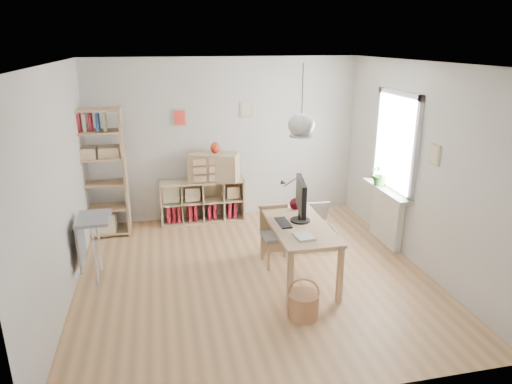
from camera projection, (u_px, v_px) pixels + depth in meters
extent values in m
plane|color=tan|center=(253.00, 275.00, 6.02)|extent=(4.50, 4.50, 0.00)
plane|color=silver|center=(226.00, 140.00, 7.68)|extent=(4.50, 0.00, 4.50)
plane|color=silver|center=(313.00, 258.00, 3.51)|extent=(4.50, 0.00, 4.50)
plane|color=silver|center=(58.00, 189.00, 5.15)|extent=(0.00, 4.50, 4.50)
plane|color=silver|center=(419.00, 167.00, 6.04)|extent=(0.00, 4.50, 4.50)
plane|color=white|center=(253.00, 63.00, 5.17)|extent=(4.50, 4.50, 0.00)
cylinder|color=black|center=(302.00, 94.00, 5.25)|extent=(0.01, 0.01, 0.68)
ellipsoid|color=white|center=(301.00, 125.00, 5.36)|extent=(0.32, 0.32, 0.27)
cube|color=white|center=(397.00, 143.00, 6.53)|extent=(0.03, 1.00, 1.30)
cube|color=white|center=(416.00, 151.00, 6.03)|extent=(0.06, 0.08, 1.46)
cube|color=white|center=(378.00, 135.00, 7.03)|extent=(0.06, 0.08, 1.46)
cube|color=white|center=(400.00, 94.00, 6.31)|extent=(0.06, 1.16, 0.08)
cube|color=white|center=(391.00, 188.00, 6.75)|extent=(0.06, 1.16, 0.08)
cube|color=white|center=(387.00, 217.00, 6.89)|extent=(0.10, 0.80, 0.80)
cube|color=white|center=(386.00, 191.00, 6.74)|extent=(0.22, 1.20, 0.06)
cube|color=tan|center=(298.00, 225.00, 5.76)|extent=(0.70, 1.50, 0.04)
cube|color=tan|center=(290.00, 280.00, 5.17)|extent=(0.06, 0.06, 0.71)
cube|color=tan|center=(263.00, 232.00, 6.47)|extent=(0.06, 0.06, 0.71)
cube|color=tan|center=(340.00, 275.00, 5.29)|extent=(0.06, 0.06, 0.71)
cube|color=tan|center=(303.00, 229.00, 6.59)|extent=(0.06, 0.06, 0.71)
cube|color=#D0B989|center=(203.00, 220.00, 7.82)|extent=(1.40, 0.38, 0.03)
cube|color=#D0B989|center=(202.00, 182.00, 7.60)|extent=(1.40, 0.38, 0.03)
cube|color=#D0B989|center=(161.00, 204.00, 7.57)|extent=(0.03, 0.38, 0.72)
cube|color=#D0B989|center=(242.00, 198.00, 7.85)|extent=(0.03, 0.38, 0.72)
cube|color=#D0B989|center=(202.00, 198.00, 7.88)|extent=(1.40, 0.02, 0.72)
cube|color=maroon|center=(168.00, 213.00, 7.67)|extent=(0.06, 0.26, 0.30)
cube|color=maroon|center=(174.00, 212.00, 7.68)|extent=(0.05, 0.26, 0.30)
cube|color=maroon|center=(179.00, 212.00, 7.70)|extent=(0.05, 0.26, 0.30)
cube|color=maroon|center=(190.00, 211.00, 7.74)|extent=(0.05, 0.26, 0.30)
cube|color=maroon|center=(195.00, 211.00, 7.76)|extent=(0.05, 0.26, 0.30)
cube|color=maroon|center=(209.00, 210.00, 7.80)|extent=(0.06, 0.26, 0.30)
cube|color=maroon|center=(214.00, 209.00, 7.82)|extent=(0.06, 0.26, 0.30)
cube|color=maroon|center=(229.00, 208.00, 7.87)|extent=(0.06, 0.26, 0.30)
cube|color=maroon|center=(234.00, 208.00, 7.89)|extent=(0.05, 0.26, 0.30)
cube|color=tan|center=(73.00, 176.00, 6.89)|extent=(0.04, 0.38, 2.00)
cube|color=tan|center=(125.00, 173.00, 7.04)|extent=(0.04, 0.38, 2.00)
cube|color=tan|center=(106.00, 231.00, 7.27)|extent=(0.76, 0.38, 0.03)
cube|color=tan|center=(103.00, 208.00, 7.14)|extent=(0.76, 0.38, 0.03)
cube|color=tan|center=(100.00, 183.00, 7.02)|extent=(0.76, 0.38, 0.03)
cube|color=tan|center=(98.00, 158.00, 6.89)|extent=(0.76, 0.38, 0.03)
cube|color=tan|center=(95.00, 132.00, 6.76)|extent=(0.76, 0.38, 0.03)
cube|color=tan|center=(92.00, 110.00, 6.66)|extent=(0.76, 0.38, 0.03)
cube|color=#294F96|center=(73.00, 123.00, 6.66)|extent=(0.04, 0.18, 0.26)
cube|color=maroon|center=(79.00, 123.00, 6.68)|extent=(0.04, 0.18, 0.26)
cube|color=beige|center=(85.00, 123.00, 6.69)|extent=(0.04, 0.18, 0.26)
cube|color=maroon|center=(91.00, 122.00, 6.71)|extent=(0.04, 0.18, 0.26)
cube|color=#294F96|center=(98.00, 122.00, 6.73)|extent=(0.04, 0.18, 0.26)
cube|color=beige|center=(105.00, 122.00, 6.75)|extent=(0.04, 0.18, 0.26)
cube|color=gray|center=(93.00, 219.00, 5.69)|extent=(0.40, 0.55, 0.04)
cylinder|color=white|center=(95.00, 257.00, 5.62)|extent=(0.03, 0.03, 0.82)
cylinder|color=white|center=(99.00, 242.00, 6.03)|extent=(0.03, 0.03, 0.82)
cube|color=gray|center=(81.00, 244.00, 5.76)|extent=(0.02, 0.50, 0.62)
cube|color=gray|center=(277.00, 236.00, 6.20)|extent=(0.41, 0.41, 0.06)
cube|color=tan|center=(268.00, 257.00, 6.07)|extent=(0.03, 0.03, 0.39)
cube|color=tan|center=(262.00, 247.00, 6.38)|extent=(0.03, 0.03, 0.39)
cube|color=tan|center=(292.00, 255.00, 6.15)|extent=(0.03, 0.03, 0.39)
cube|color=tan|center=(285.00, 244.00, 6.46)|extent=(0.03, 0.03, 0.39)
cube|color=tan|center=(274.00, 217.00, 6.29)|extent=(0.39, 0.05, 0.35)
cylinder|color=#AA744D|center=(303.00, 305.00, 5.08)|extent=(0.34, 0.34, 0.28)
torus|color=#AA744D|center=(304.00, 292.00, 5.03)|extent=(0.33, 0.14, 0.35)
cube|color=silver|center=(315.00, 246.00, 6.85)|extent=(0.60, 0.44, 0.02)
cube|color=silver|center=(297.00, 238.00, 6.77)|extent=(0.05, 0.39, 0.30)
cube|color=silver|center=(333.00, 236.00, 6.84)|extent=(0.05, 0.39, 0.30)
cube|color=silver|center=(319.00, 243.00, 6.63)|extent=(0.57, 0.06, 0.30)
cube|color=silver|center=(312.00, 232.00, 6.98)|extent=(0.57, 0.06, 0.30)
cube|color=silver|center=(310.00, 212.00, 7.05)|extent=(0.58, 0.23, 0.37)
sphere|color=yellow|center=(307.00, 235.00, 6.71)|extent=(0.13, 0.13, 0.13)
sphere|color=#195EB3|center=(321.00, 231.00, 6.84)|extent=(0.13, 0.13, 0.13)
sphere|color=#DB461B|center=(314.00, 234.00, 6.76)|extent=(0.13, 0.13, 0.13)
sphere|color=green|center=(327.00, 235.00, 6.73)|extent=(0.13, 0.13, 0.13)
cylinder|color=black|center=(300.00, 220.00, 5.82)|extent=(0.25, 0.25, 0.02)
cylinder|color=black|center=(300.00, 215.00, 5.80)|extent=(0.06, 0.06, 0.11)
cube|color=black|center=(301.00, 196.00, 5.71)|extent=(0.17, 0.63, 0.41)
cube|color=black|center=(283.00, 223.00, 5.75)|extent=(0.14, 0.37, 0.02)
cylinder|color=black|center=(303.00, 203.00, 6.43)|extent=(0.05, 0.05, 0.04)
cylinder|color=black|center=(303.00, 191.00, 6.37)|extent=(0.01, 0.01, 0.36)
cone|color=black|center=(284.00, 183.00, 6.18)|extent=(0.09, 0.06, 0.08)
sphere|color=#510A1D|center=(295.00, 204.00, 6.20)|extent=(0.16, 0.16, 0.16)
cube|color=white|center=(304.00, 236.00, 5.34)|extent=(0.22, 0.27, 0.03)
cube|color=#D0B989|center=(214.00, 167.00, 7.56)|extent=(0.88, 0.63, 0.46)
ellipsoid|color=#9F240D|center=(215.00, 148.00, 7.47)|extent=(0.15, 0.15, 0.18)
imported|color=#35702A|center=(381.00, 174.00, 6.84)|extent=(0.34, 0.31, 0.36)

